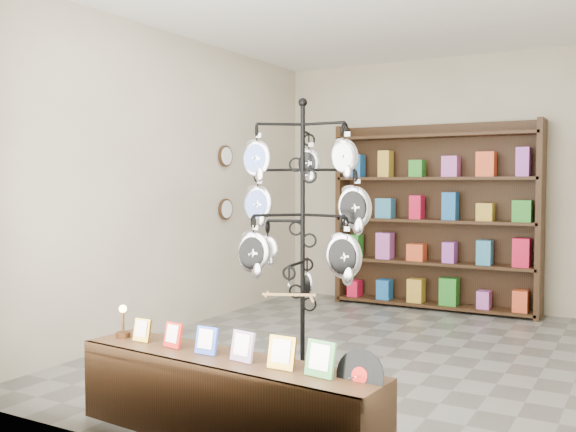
% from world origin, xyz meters
% --- Properties ---
extents(ground, '(5.00, 5.00, 0.00)m').
position_xyz_m(ground, '(0.00, 0.00, 0.00)').
color(ground, slate).
rests_on(ground, ground).
extents(room_envelope, '(5.00, 5.00, 5.00)m').
position_xyz_m(room_envelope, '(0.00, 0.00, 1.85)').
color(room_envelope, beige).
rests_on(room_envelope, ground).
extents(display_tree, '(1.14, 1.14, 2.16)m').
position_xyz_m(display_tree, '(-0.15, -0.76, 1.25)').
color(display_tree, black).
rests_on(display_tree, ground).
extents(front_shelf, '(2.02, 0.57, 0.70)m').
position_xyz_m(front_shelf, '(0.08, -2.16, 0.25)').
color(front_shelf, black).
rests_on(front_shelf, ground).
extents(back_shelving, '(2.42, 0.36, 2.20)m').
position_xyz_m(back_shelving, '(0.00, 2.30, 1.03)').
color(back_shelving, black).
rests_on(back_shelving, ground).
extents(wall_clocks, '(0.03, 0.24, 0.84)m').
position_xyz_m(wall_clocks, '(-1.97, 0.80, 1.50)').
color(wall_clocks, black).
rests_on(wall_clocks, ground).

